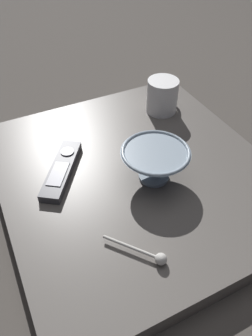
{
  "coord_description": "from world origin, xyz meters",
  "views": [
    {
      "loc": [
        -0.26,
        -0.48,
        0.57
      ],
      "look_at": [
        -0.03,
        -0.01,
        0.07
      ],
      "focal_mm": 34.73,
      "sensor_mm": 36.0,
      "label": 1
    }
  ],
  "objects_px": {
    "coffee_mug": "(163,96)",
    "cereal_bowl": "(155,163)",
    "teaspoon": "(153,256)",
    "tv_remote_near": "(62,170)"
  },
  "relations": [
    {
      "from": "teaspoon",
      "to": "cereal_bowl",
      "type": "bearing_deg",
      "value": 59.56
    },
    {
      "from": "coffee_mug",
      "to": "cereal_bowl",
      "type": "bearing_deg",
      "value": -124.41
    },
    {
      "from": "coffee_mug",
      "to": "tv_remote_near",
      "type": "relative_size",
      "value": 0.6
    },
    {
      "from": "teaspoon",
      "to": "tv_remote_near",
      "type": "xyz_separation_m",
      "value": [
        -0.08,
        0.28,
        -0.0
      ]
    },
    {
      "from": "cereal_bowl",
      "to": "coffee_mug",
      "type": "height_order",
      "value": "coffee_mug"
    },
    {
      "from": "teaspoon",
      "to": "tv_remote_near",
      "type": "height_order",
      "value": "same"
    },
    {
      "from": "cereal_bowl",
      "to": "coffee_mug",
      "type": "xyz_separation_m",
      "value": [
        0.15,
        0.22,
        0.0
      ]
    },
    {
      "from": "cereal_bowl",
      "to": "teaspoon",
      "type": "xyz_separation_m",
      "value": [
        -0.11,
        -0.18,
        -0.03
      ]
    },
    {
      "from": "cereal_bowl",
      "to": "teaspoon",
      "type": "bearing_deg",
      "value": -120.44
    },
    {
      "from": "teaspoon",
      "to": "tv_remote_near",
      "type": "bearing_deg",
      "value": 104.82
    }
  ]
}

